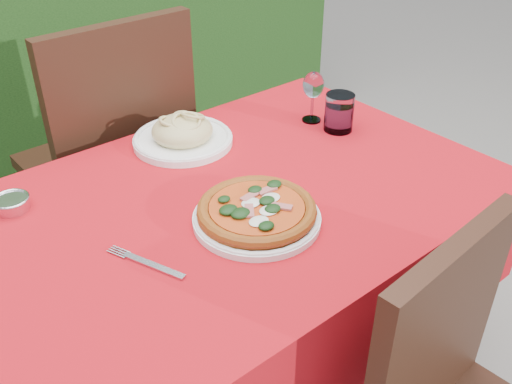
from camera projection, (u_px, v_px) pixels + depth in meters
dining_table at (237, 243)px, 1.45m from camera, size 1.26×0.86×0.75m
chair_far at (114, 151)px, 1.85m from camera, size 0.48×0.48×1.04m
pizza_plate at (257, 213)px, 1.25m from camera, size 0.32×0.32×0.05m
pasta_plate at (183, 134)px, 1.56m from camera, size 0.27×0.27×0.08m
water_glass at (339, 114)px, 1.62m from camera, size 0.08×0.08×0.11m
wine_glass at (313, 87)px, 1.64m from camera, size 0.06×0.06×0.15m
fork at (154, 266)px, 1.14m from camera, size 0.10×0.20×0.01m
steel_ramekin at (12, 204)px, 1.30m from camera, size 0.08×0.08×0.03m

